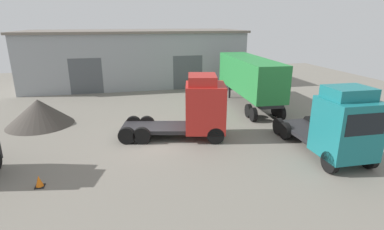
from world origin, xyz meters
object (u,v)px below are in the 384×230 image
object	(u,v)px
container_trailer_green	(249,76)
tractor_unit_teal	(339,126)
tractor_unit_red	(197,109)
traffic_cone	(39,182)
gravel_pile	(39,112)

from	to	relation	value
container_trailer_green	tractor_unit_teal	distance (m)	11.20
tractor_unit_red	traffic_cone	distance (m)	9.50
container_trailer_green	traffic_cone	distance (m)	18.09
gravel_pile	traffic_cone	distance (m)	9.40
traffic_cone	container_trailer_green	bearing A→B (deg)	36.18
tractor_unit_teal	container_trailer_green	bearing A→B (deg)	-177.89
container_trailer_green	traffic_cone	bearing A→B (deg)	129.30
container_trailer_green	tractor_unit_red	bearing A→B (deg)	138.62
tractor_unit_teal	traffic_cone	world-z (taller)	tractor_unit_teal
traffic_cone	tractor_unit_red	bearing A→B (deg)	27.43
tractor_unit_red	traffic_cone	world-z (taller)	tractor_unit_red
tractor_unit_teal	traffic_cone	size ratio (longest dim) A/B	11.80
tractor_unit_red	traffic_cone	size ratio (longest dim) A/B	12.48
tractor_unit_red	gravel_pile	xyz separation A→B (m)	(-10.35, 4.83, -0.95)
tractor_unit_red	container_trailer_green	distance (m)	8.83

